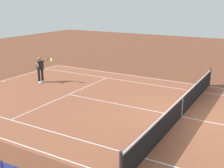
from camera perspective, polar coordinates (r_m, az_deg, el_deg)
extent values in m
plane|color=brown|center=(13.38, 13.64, -6.33)|extent=(60.00, 60.00, 0.00)
cube|color=#935138|center=(13.38, 13.64, -6.33)|extent=(24.20, 11.40, 0.00)
cube|color=white|center=(19.96, -21.08, 0.54)|extent=(0.05, 11.00, 0.01)
cube|color=white|center=(18.46, 18.57, -0.43)|extent=(23.80, 0.05, 0.01)
cube|color=white|center=(17.15, 17.61, -1.59)|extent=(23.80, 0.05, 0.01)
cube|color=white|center=(9.88, 6.52, -14.47)|extent=(23.80, 0.05, 0.01)
cube|color=white|center=(16.18, -8.58, -2.06)|extent=(0.05, 8.22, 0.01)
cube|color=white|center=(13.38, 13.64, -6.32)|extent=(12.80, 0.05, 0.01)
cube|color=white|center=(19.84, -20.81, 0.48)|extent=(0.30, 0.05, 0.01)
cylinder|color=#2D2D33|center=(18.61, 18.91, 1.38)|extent=(0.10, 0.10, 1.08)
cube|color=black|center=(13.22, 13.77, -4.57)|extent=(0.02, 11.60, 0.88)
cube|color=white|center=(13.05, 13.92, -2.48)|extent=(0.04, 11.60, 0.06)
cube|color=white|center=(13.22, 13.77, -4.57)|extent=(0.04, 0.06, 0.88)
cylinder|color=black|center=(18.79, -14.33, 1.61)|extent=(0.15, 0.15, 0.74)
cube|color=white|center=(18.85, -14.15, 0.39)|extent=(0.30, 0.17, 0.09)
cylinder|color=black|center=(18.91, -13.72, 1.75)|extent=(0.15, 0.15, 0.74)
cube|color=white|center=(18.97, -13.54, 0.53)|extent=(0.30, 0.17, 0.09)
cube|color=black|center=(18.71, -14.16, 3.61)|extent=(0.33, 0.43, 0.56)
sphere|color=#9E704C|center=(18.62, -14.25, 4.91)|extent=(0.23, 0.23, 0.23)
cylinder|color=#9E704C|center=(18.39, -14.63, 3.78)|extent=(0.39, 0.30, 0.26)
cylinder|color=#9E704C|center=(18.64, -13.21, 4.67)|extent=(0.42, 0.12, 0.30)
cylinder|color=#232326|center=(18.39, -12.54, 4.91)|extent=(0.28, 0.10, 0.04)
torus|color=#232326|center=(18.15, -12.02, 4.79)|extent=(0.31, 0.10, 0.31)
cylinder|color=#C6D84C|center=(18.15, -12.02, 4.79)|extent=(0.26, 0.07, 0.27)
sphere|color=#CCE01E|center=(16.47, -5.92, -1.52)|extent=(0.07, 0.07, 0.07)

